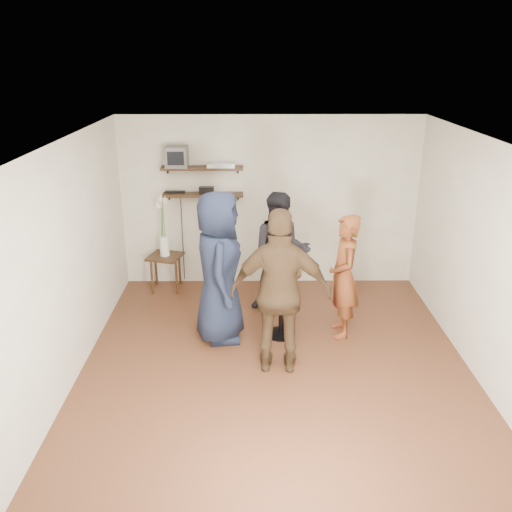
{
  "coord_description": "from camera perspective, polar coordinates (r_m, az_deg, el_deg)",
  "views": [
    {
      "loc": [
        -0.27,
        -5.48,
        3.45
      ],
      "look_at": [
        -0.22,
        0.4,
        1.22
      ],
      "focal_mm": 38.0,
      "sensor_mm": 36.0,
      "label": 1
    }
  ],
  "objects": [
    {
      "name": "wine_glass_fl",
      "position": [
        6.64,
        2.19,
        -0.68
      ],
      "size": [
        0.07,
        0.07,
        0.2
      ],
      "color": "silver",
      "rests_on": "drinks_table"
    },
    {
      "name": "drinks_table",
      "position": [
        6.85,
        2.71,
        -4.11
      ],
      "size": [
        0.49,
        0.49,
        0.89
      ],
      "color": "black",
      "rests_on": "room"
    },
    {
      "name": "dvd_deck",
      "position": [
        8.02,
        -3.68,
        9.56
      ],
      "size": [
        0.4,
        0.24,
        0.06
      ],
      "primitive_type": "cube",
      "color": "silver",
      "rests_on": "shelf_upper"
    },
    {
      "name": "radio",
      "position": [
        8.12,
        -5.23,
        6.91
      ],
      "size": [
        0.22,
        0.1,
        0.1
      ],
      "primitive_type": "cube",
      "color": "black",
      "rests_on": "shelf_lower"
    },
    {
      "name": "wine_glass_br",
      "position": [
        6.69,
        3.07,
        -0.39
      ],
      "size": [
        0.07,
        0.07,
        0.22
      ],
      "color": "silver",
      "rests_on": "drinks_table"
    },
    {
      "name": "person_plaid",
      "position": [
        6.88,
        9.22,
        -2.16
      ],
      "size": [
        0.41,
        0.6,
        1.6
      ],
      "primitive_type": "imported",
      "rotation": [
        0.0,
        0.0,
        -1.52
      ],
      "color": "red",
      "rests_on": "room"
    },
    {
      "name": "person_dark",
      "position": [
        7.46,
        2.64,
        0.35
      ],
      "size": [
        0.85,
        0.67,
        1.7
      ],
      "primitive_type": "imported",
      "rotation": [
        0.0,
        0.0,
        -0.03
      ],
      "color": "black",
      "rests_on": "room"
    },
    {
      "name": "vase_lilies",
      "position": [
        8.21,
        -9.7,
        2.12
      ],
      "size": [
        0.2,
        0.2,
        0.99
      ],
      "rotation": [
        0.0,
        0.0,
        -0.27
      ],
      "color": "white",
      "rests_on": "side_table"
    },
    {
      "name": "room",
      "position": [
        5.89,
        2.22,
        -0.64
      ],
      "size": [
        4.58,
        5.08,
        2.68
      ],
      "color": "#442416",
      "rests_on": "ground"
    },
    {
      "name": "person_brown",
      "position": [
        5.98,
        2.62,
        -3.88
      ],
      "size": [
        1.15,
        0.55,
        1.91
      ],
      "primitive_type": "imported",
      "rotation": [
        0.0,
        0.0,
        3.07
      ],
      "color": "#44301D",
      "rests_on": "room"
    },
    {
      "name": "wine_glass_fr",
      "position": [
        6.64,
        3.33,
        -0.71
      ],
      "size": [
        0.07,
        0.07,
        0.2
      ],
      "color": "silver",
      "rests_on": "drinks_table"
    },
    {
      "name": "side_table",
      "position": [
        8.35,
        -9.53,
        -0.52
      ],
      "size": [
        0.57,
        0.57,
        0.55
      ],
      "rotation": [
        0.0,
        0.0,
        -0.27
      ],
      "color": "black",
      "rests_on": "room"
    },
    {
      "name": "shelf_upper",
      "position": [
        8.05,
        -5.71,
        9.2
      ],
      "size": [
        1.2,
        0.25,
        0.04
      ],
      "primitive_type": "cube",
      "color": "black",
      "rests_on": "room"
    },
    {
      "name": "wine_glass_bl",
      "position": [
        6.72,
        2.41,
        -0.27
      ],
      "size": [
        0.07,
        0.07,
        0.22
      ],
      "color": "silver",
      "rests_on": "drinks_table"
    },
    {
      "name": "power_strip",
      "position": [
        8.23,
        -8.49,
        6.7
      ],
      "size": [
        0.3,
        0.05,
        0.03
      ],
      "primitive_type": "cube",
      "color": "black",
      "rests_on": "shelf_lower"
    },
    {
      "name": "person_navy",
      "position": [
        6.66,
        -3.93,
        -1.24
      ],
      "size": [
        0.66,
        0.97,
        1.92
      ],
      "primitive_type": "imported",
      "rotation": [
        0.0,
        0.0,
        1.63
      ],
      "color": "#161D33",
      "rests_on": "room"
    },
    {
      "name": "crt_monitor",
      "position": [
        8.06,
        -8.33,
        10.32
      ],
      "size": [
        0.32,
        0.3,
        0.3
      ],
      "primitive_type": "cube",
      "color": "#59595B",
      "rests_on": "shelf_upper"
    },
    {
      "name": "shelf_lower",
      "position": [
        8.14,
        -5.61,
        6.44
      ],
      "size": [
        1.2,
        0.25,
        0.04
      ],
      "primitive_type": "cube",
      "color": "black",
      "rests_on": "room"
    }
  ]
}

